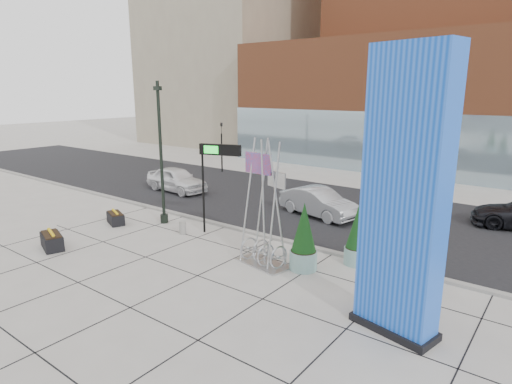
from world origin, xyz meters
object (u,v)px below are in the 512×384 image
Objects in this scene: public_art_sculpture at (264,233)px; concrete_bollard at (182,228)px; car_silver_mid at (318,203)px; overhead_street_sign at (214,158)px; car_white_west at (176,180)px; lamp_post at (162,167)px; blue_pylon at (404,202)px.

public_art_sculpture is 7.88× the size of concrete_bollard.
car_silver_mid reaches higher than concrete_bollard.
car_silver_mid is (2.33, 5.70, -2.93)m from overhead_street_sign.
overhead_street_sign is 10.03m from car_white_west.
car_white_west is at bearing 139.16° from concrete_bollard.
overhead_street_sign is at bearing 2.80° from lamp_post.
blue_pylon is 1.65× the size of car_white_west.
public_art_sculpture reaches higher than car_white_west.
blue_pylon is 6.50m from public_art_sculpture.
lamp_post reaches higher than public_art_sculpture.
public_art_sculpture reaches higher than car_silver_mid.
car_white_west is (-17.82, 8.06, -3.00)m from blue_pylon.
overhead_street_sign is at bearing -117.59° from car_white_west.
public_art_sculpture is at bearing -114.20° from car_white_west.
lamp_post reaches higher than car_silver_mid.
car_silver_mid is (-7.32, 8.72, -3.05)m from blue_pylon.
public_art_sculpture is (7.30, -1.27, -1.61)m from lamp_post.
car_silver_mid is at bearing 50.13° from overhead_street_sign.
public_art_sculpture is at bearing -38.03° from overhead_street_sign.
lamp_post is 7.59m from public_art_sculpture.
blue_pylon reaches higher than car_silver_mid.
overhead_street_sign is 0.90× the size of car_white_west.
overhead_street_sign is at bearing 171.02° from car_silver_mid.
blue_pylon is at bearing -11.19° from concrete_bollard.
overhead_street_sign is (-3.87, 1.44, 2.39)m from public_art_sculpture.
overhead_street_sign is at bearing 175.23° from blue_pylon.
blue_pylon is 11.76m from concrete_bollard.
car_white_west is (-6.81, 5.88, 0.50)m from concrete_bollard.
public_art_sculpture is at bearing -9.85° from lamp_post.
overhead_street_sign is (3.44, 0.17, 0.77)m from lamp_post.
blue_pylon is at bearing -110.23° from car_white_west.
lamp_post reaches higher than car_white_west.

